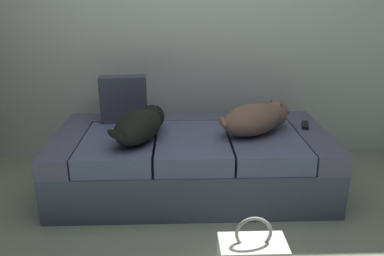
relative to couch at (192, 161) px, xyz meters
name	(u,v)px	position (x,y,z in m)	size (l,w,h in m)	color
couch	(192,161)	(0.00, 0.00, 0.00)	(1.87, 0.93, 0.43)	#424C60
dog_dark	(141,125)	(-0.34, -0.13, 0.32)	(0.40, 0.57, 0.20)	black
dog_tan	(256,119)	(0.44, -0.03, 0.32)	(0.57, 0.47, 0.21)	#7B5D49
tv_remote	(305,125)	(0.82, 0.09, 0.23)	(0.04, 0.15, 0.02)	black
throw_pillow	(124,99)	(-0.49, 0.27, 0.39)	(0.34, 0.12, 0.34)	#3F4352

